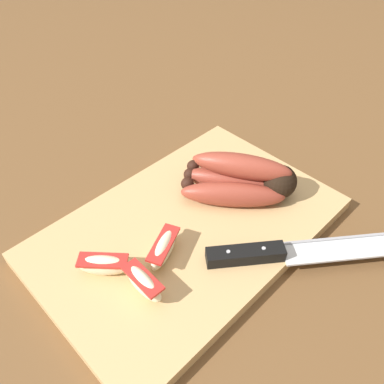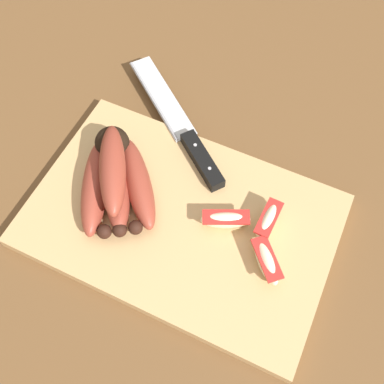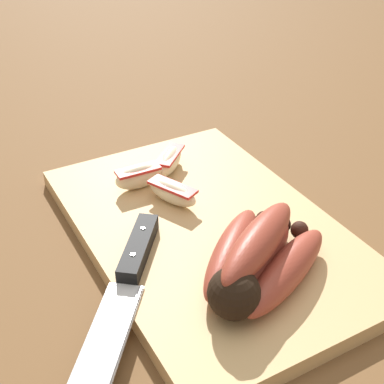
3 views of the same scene
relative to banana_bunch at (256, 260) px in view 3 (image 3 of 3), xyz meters
name	(u,v)px [view 3 (image 3 of 3)]	position (x,y,z in m)	size (l,w,h in m)	color
ground_plane	(213,227)	(-0.12, 0.02, -0.05)	(6.00, 6.00, 0.00)	brown
cutting_board	(208,231)	(-0.10, 0.01, -0.04)	(0.41, 0.27, 0.02)	tan
banana_bunch	(256,260)	(0.00, 0.00, 0.00)	(0.16, 0.18, 0.07)	black
chefs_knife	(127,281)	(-0.05, -0.12, -0.02)	(0.24, 0.20, 0.02)	silver
apple_wedge_near	(138,176)	(-0.21, -0.03, -0.01)	(0.02, 0.06, 0.03)	beige
apple_wedge_middle	(168,161)	(-0.23, 0.02, -0.01)	(0.06, 0.06, 0.03)	beige
apple_wedge_far	(173,192)	(-0.16, -0.01, -0.01)	(0.07, 0.05, 0.03)	beige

